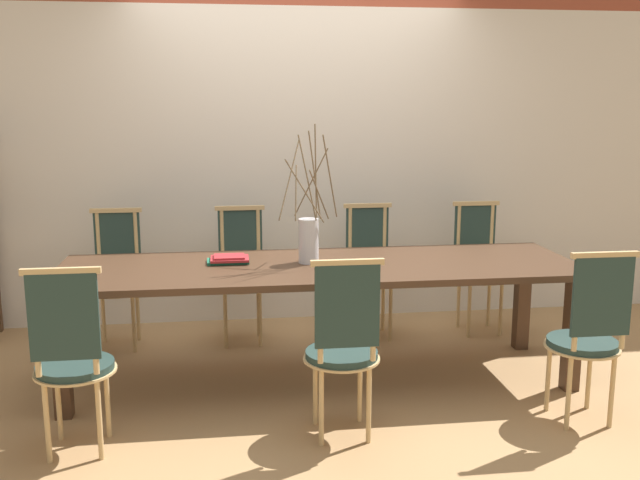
{
  "coord_description": "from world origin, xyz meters",
  "views": [
    {
      "loc": [
        -0.55,
        -4.17,
        1.71
      ],
      "look_at": [
        0.0,
        0.0,
        0.88
      ],
      "focal_mm": 40.0,
      "sensor_mm": 36.0,
      "label": 1
    }
  ],
  "objects_px": {
    "dining_table": "(320,277)",
    "book_stack": "(229,259)",
    "chair_far_center": "(370,267)",
    "vase_centerpiece": "(309,237)",
    "chair_near_center": "(588,333)"
  },
  "relations": [
    {
      "from": "dining_table",
      "to": "book_stack",
      "type": "distance_m",
      "value": 0.57
    },
    {
      "from": "chair_far_center",
      "to": "book_stack",
      "type": "height_order",
      "value": "chair_far_center"
    },
    {
      "from": "chair_near_center",
      "to": "book_stack",
      "type": "relative_size",
      "value": 3.77
    },
    {
      "from": "vase_centerpiece",
      "to": "chair_near_center",
      "type": "bearing_deg",
      "value": -32.0
    },
    {
      "from": "chair_near_center",
      "to": "vase_centerpiece",
      "type": "distance_m",
      "value": 1.67
    },
    {
      "from": "chair_far_center",
      "to": "dining_table",
      "type": "bearing_deg",
      "value": 59.62
    },
    {
      "from": "dining_table",
      "to": "chair_far_center",
      "type": "relative_size",
      "value": 3.25
    },
    {
      "from": "dining_table",
      "to": "chair_near_center",
      "type": "distance_m",
      "value": 1.55
    },
    {
      "from": "dining_table",
      "to": "vase_centerpiece",
      "type": "relative_size",
      "value": 3.73
    },
    {
      "from": "dining_table",
      "to": "book_stack",
      "type": "relative_size",
      "value": 12.25
    },
    {
      "from": "dining_table",
      "to": "vase_centerpiece",
      "type": "bearing_deg",
      "value": 139.56
    },
    {
      "from": "vase_centerpiece",
      "to": "chair_far_center",
      "type": "bearing_deg",
      "value": 54.63
    },
    {
      "from": "dining_table",
      "to": "book_stack",
      "type": "height_order",
      "value": "book_stack"
    },
    {
      "from": "dining_table",
      "to": "vase_centerpiece",
      "type": "xyz_separation_m",
      "value": [
        -0.06,
        0.05,
        0.24
      ]
    },
    {
      "from": "dining_table",
      "to": "book_stack",
      "type": "xyz_separation_m",
      "value": [
        -0.55,
        0.12,
        0.1
      ]
    }
  ]
}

